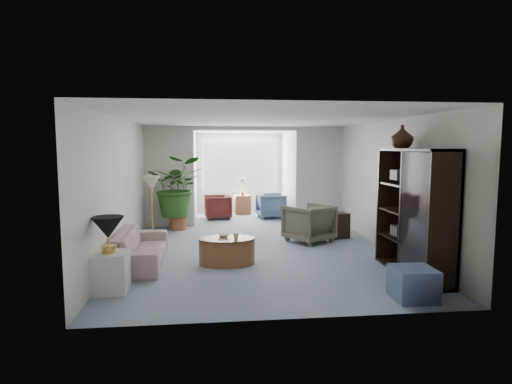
{
  "coord_description": "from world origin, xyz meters",
  "views": [
    {
      "loc": [
        -0.91,
        -7.64,
        1.99
      ],
      "look_at": [
        0.0,
        0.6,
        1.1
      ],
      "focal_mm": 29.61,
      "sensor_mm": 36.0,
      "label": 1
    }
  ],
  "objects": [
    {
      "name": "floor_lamp",
      "position": [
        -2.11,
        1.24,
        1.25
      ],
      "size": [
        0.36,
        0.36,
        0.28
      ],
      "primitive_type": "cone",
      "color": "beige",
      "rests_on": "ground"
    },
    {
      "name": "cabinet_urn",
      "position": [
        2.23,
        -0.99,
        2.15
      ],
      "size": [
        0.36,
        0.36,
        0.38
      ],
      "primitive_type": "imported",
      "color": "black",
      "rests_on": "entertainment_cabinet"
    },
    {
      "name": "back_pier_left",
      "position": [
        -1.9,
        3.0,
        1.25
      ],
      "size": [
        1.2,
        0.12,
        2.5
      ],
      "primitive_type": "cube",
      "color": "beige",
      "rests_on": "ground"
    },
    {
      "name": "framed_picture",
      "position": [
        2.46,
        -0.1,
        1.7
      ],
      "size": [
        0.04,
        0.5,
        0.4
      ],
      "primitive_type": "cube",
      "color": "#C3B49C"
    },
    {
      "name": "window_pane",
      "position": [
        0.0,
        5.18,
        1.4
      ],
      "size": [
        2.2,
        0.02,
        1.5
      ],
      "primitive_type": "cube",
      "color": "white"
    },
    {
      "name": "shelf_clutter",
      "position": [
        2.18,
        -1.59,
        1.09
      ],
      "size": [
        0.3,
        1.12,
        1.06
      ],
      "color": "#2F2D2B",
      "rests_on": "entertainment_cabinet"
    },
    {
      "name": "table_lamp",
      "position": [
        -2.3,
        -1.79,
        0.9
      ],
      "size": [
        0.44,
        0.44,
        0.3
      ],
      "primitive_type": "cone",
      "color": "black",
      "rests_on": "end_table"
    },
    {
      "name": "coffee_cup",
      "position": [
        -0.48,
        -0.7,
        0.5
      ],
      "size": [
        0.11,
        0.11,
        0.1
      ],
      "primitive_type": "imported",
      "rotation": [
        0.0,
        0.0,
        0.03
      ],
      "color": "silver",
      "rests_on": "coffee_table"
    },
    {
      "name": "house_plant",
      "position": [
        -1.69,
        2.58,
        1.05
      ],
      "size": [
        1.31,
        1.14,
        1.46
      ],
      "primitive_type": "imported",
      "color": "#27551D",
      "rests_on": "plant_pot"
    },
    {
      "name": "sofa",
      "position": [
        -2.1,
        -0.44,
        0.29
      ],
      "size": [
        0.81,
        1.98,
        0.57
      ],
      "primitive_type": "imported",
      "rotation": [
        0.0,
        0.0,
        1.59
      ],
      "color": "#B7A99B",
      "rests_on": "ground"
    },
    {
      "name": "sunroom_chair_maroon",
      "position": [
        -0.7,
        3.98,
        0.33
      ],
      "size": [
        0.78,
        0.76,
        0.66
      ],
      "primitive_type": "imported",
      "rotation": [
        0.0,
        0.0,
        -1.49
      ],
      "color": "#551D1D",
      "rests_on": "ground"
    },
    {
      "name": "sunroom_floor",
      "position": [
        0.0,
        4.1,
        0.0
      ],
      "size": [
        2.6,
        2.6,
        0.0
      ],
      "primitive_type": "plane",
      "color": "#8395AD",
      "rests_on": "ground"
    },
    {
      "name": "coffee_table",
      "position": [
        -0.63,
        -0.6,
        0.23
      ],
      "size": [
        0.98,
        0.98,
        0.45
      ],
      "primitive_type": "cylinder",
      "rotation": [
        0.0,
        0.0,
        0.03
      ],
      "color": "brown",
      "rests_on": "ground"
    },
    {
      "name": "entertainment_cabinet",
      "position": [
        2.23,
        -1.49,
        0.98
      ],
      "size": [
        0.47,
        1.77,
        1.97
      ],
      "primitive_type": "cube",
      "color": "black",
      "rests_on": "ground"
    },
    {
      "name": "back_header",
      "position": [
        0.0,
        3.0,
        2.45
      ],
      "size": [
        2.6,
        0.12,
        0.1
      ],
      "primitive_type": "cube",
      "color": "beige",
      "rests_on": "back_pier_left"
    },
    {
      "name": "wingback_chair",
      "position": [
        1.15,
        0.92,
        0.39
      ],
      "size": [
        1.18,
        1.18,
        0.79
      ],
      "primitive_type": "imported",
      "rotation": [
        0.0,
        0.0,
        3.71
      ],
      "color": "#5B5648",
      "rests_on": "ground"
    },
    {
      "name": "back_pier_right",
      "position": [
        1.9,
        3.0,
        1.25
      ],
      "size": [
        1.2,
        0.12,
        2.5
      ],
      "primitive_type": "cube",
      "color": "beige",
      "rests_on": "ground"
    },
    {
      "name": "window_blinds",
      "position": [
        0.0,
        5.15,
        1.4
      ],
      "size": [
        2.2,
        0.02,
        1.5
      ],
      "primitive_type": "cube",
      "color": "white"
    },
    {
      "name": "sunroom_chair_blue",
      "position": [
        0.8,
        3.98,
        0.34
      ],
      "size": [
        0.81,
        0.79,
        0.69
      ],
      "primitive_type": "imported",
      "rotation": [
        0.0,
        0.0,
        1.65
      ],
      "color": "slate",
      "rests_on": "ground"
    },
    {
      "name": "sunroom_table",
      "position": [
        0.05,
        4.73,
        0.28
      ],
      "size": [
        0.48,
        0.39,
        0.56
      ],
      "primitive_type": "cube",
      "rotation": [
        0.0,
        0.0,
        0.08
      ],
      "color": "brown",
      "rests_on": "ground"
    },
    {
      "name": "ottoman",
      "position": [
        1.72,
        -2.54,
        0.21
      ],
      "size": [
        0.54,
        0.54,
        0.42
      ],
      "primitive_type": "cube",
      "rotation": [
        0.0,
        0.0,
        -0.03
      ],
      "color": "slate",
      "rests_on": "ground"
    },
    {
      "name": "floor",
      "position": [
        0.0,
        0.0,
        0.0
      ],
      "size": [
        6.0,
        6.0,
        0.0
      ],
      "primitive_type": "plane",
      "color": "#8395AD",
      "rests_on": "ground"
    },
    {
      "name": "end_table",
      "position": [
        -2.3,
        -1.79,
        0.27
      ],
      "size": [
        0.51,
        0.51,
        0.55
      ],
      "primitive_type": "cube",
      "rotation": [
        0.0,
        0.0,
        0.02
      ],
      "color": "silver",
      "rests_on": "ground"
    },
    {
      "name": "plant_pot",
      "position": [
        -1.69,
        2.58,
        0.16
      ],
      "size": [
        0.4,
        0.4,
        0.32
      ],
      "primitive_type": "cylinder",
      "color": "brown",
      "rests_on": "ground"
    },
    {
      "name": "side_table_dark",
      "position": [
        1.85,
        1.22,
        0.28
      ],
      "size": [
        0.53,
        0.46,
        0.55
      ],
      "primitive_type": "cube",
      "rotation": [
        0.0,
        0.0,
        0.22
      ],
      "color": "black",
      "rests_on": "ground"
    },
    {
      "name": "coffee_bowl",
      "position": [
        -0.68,
        -0.5,
        0.48
      ],
      "size": [
        0.21,
        0.21,
        0.05
      ],
      "primitive_type": "imported",
      "rotation": [
        0.0,
        0.0,
        0.03
      ],
      "color": "white",
      "rests_on": "coffee_table"
    }
  ]
}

